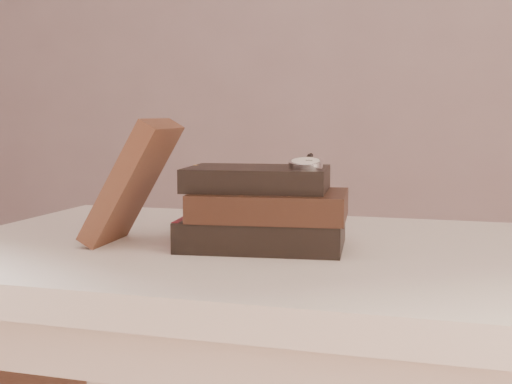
% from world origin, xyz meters
% --- Properties ---
extents(table, '(1.00, 0.60, 0.75)m').
position_xyz_m(table, '(0.00, 0.35, 0.66)').
color(table, silver).
rests_on(table, ground).
extents(book_stack, '(0.24, 0.17, 0.11)m').
position_xyz_m(book_stack, '(-0.04, 0.33, 0.80)').
color(book_stack, black).
rests_on(book_stack, table).
extents(journal, '(0.12, 0.12, 0.17)m').
position_xyz_m(journal, '(-0.22, 0.30, 0.84)').
color(journal, '#3E2117').
rests_on(journal, table).
extents(pocket_watch, '(0.05, 0.15, 0.02)m').
position_xyz_m(pocket_watch, '(0.02, 0.33, 0.87)').
color(pocket_watch, silver).
rests_on(pocket_watch, book_stack).
extents(eyeglasses, '(0.10, 0.12, 0.04)m').
position_xyz_m(eyeglasses, '(-0.12, 0.40, 0.81)').
color(eyeglasses, silver).
rests_on(eyeglasses, book_stack).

